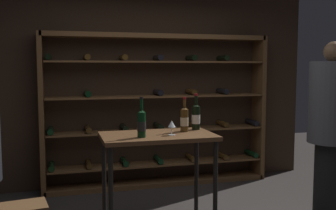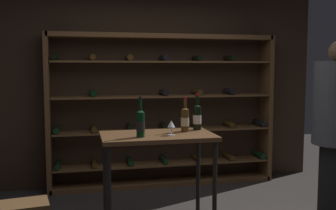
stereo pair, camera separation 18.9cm
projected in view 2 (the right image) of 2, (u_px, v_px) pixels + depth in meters
back_wall at (148, 85)px, 5.46m from camera, size 4.79×0.10×2.71m
wine_rack at (163, 112)px, 5.33m from camera, size 3.06×0.32×2.04m
tasting_table at (158, 146)px, 3.81m from camera, size 1.08×0.63×0.97m
person_guest_blue_shirt at (336, 123)px, 4.13m from camera, size 0.49×0.49×1.88m
wine_bottle_black_capsule at (140, 123)px, 3.62m from camera, size 0.08×0.08×0.37m
wine_bottle_red_label at (185, 119)px, 3.92m from camera, size 0.08×0.08×0.35m
wine_bottle_amber_reserve at (197, 117)px, 4.05m from camera, size 0.09×0.09×0.37m
wine_glass_stemmed_center at (171, 125)px, 3.73m from camera, size 0.07×0.07×0.14m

